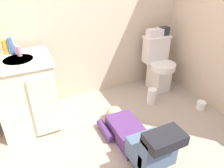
{
  "coord_description": "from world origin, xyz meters",
  "views": [
    {
      "loc": [
        -0.85,
        -1.54,
        1.66
      ],
      "look_at": [
        0.03,
        0.34,
        0.45
      ],
      "focal_mm": 34.78,
      "sensor_mm": 36.0,
      "label": 1
    }
  ],
  "objects_px": {
    "tissue_box": "(155,33)",
    "paper_towel_roll": "(152,96)",
    "bottle_amber": "(5,47)",
    "faucet": "(16,49)",
    "toilet": "(158,64)",
    "toilet_paper_roll": "(201,105)",
    "bottle_blue": "(11,46)",
    "toiletry_bag": "(164,31)",
    "bottle_pink": "(19,51)",
    "person_plumber": "(137,137)",
    "vanity_cabinet": "(27,94)"
  },
  "relations": [
    {
      "from": "bottle_amber",
      "to": "faucet",
      "type": "bearing_deg",
      "value": -11.96
    },
    {
      "from": "faucet",
      "to": "paper_towel_roll",
      "type": "bearing_deg",
      "value": -13.76
    },
    {
      "from": "person_plumber",
      "to": "toilet",
      "type": "bearing_deg",
      "value": 46.47
    },
    {
      "from": "bottle_pink",
      "to": "faucet",
      "type": "bearing_deg",
      "value": 107.69
    },
    {
      "from": "toilet",
      "to": "tissue_box",
      "type": "distance_m",
      "value": 0.44
    },
    {
      "from": "toiletry_bag",
      "to": "bottle_amber",
      "type": "xyz_separation_m",
      "value": [
        -1.96,
        -0.03,
        0.09
      ]
    },
    {
      "from": "vanity_cabinet",
      "to": "bottle_amber",
      "type": "relative_size",
      "value": 5.55
    },
    {
      "from": "toiletry_bag",
      "to": "bottle_blue",
      "type": "bearing_deg",
      "value": -178.38
    },
    {
      "from": "paper_towel_roll",
      "to": "bottle_amber",
      "type": "bearing_deg",
      "value": 166.34
    },
    {
      "from": "paper_towel_roll",
      "to": "toilet_paper_roll",
      "type": "relative_size",
      "value": 1.91
    },
    {
      "from": "faucet",
      "to": "paper_towel_roll",
      "type": "height_order",
      "value": "faucet"
    },
    {
      "from": "person_plumber",
      "to": "paper_towel_roll",
      "type": "relative_size",
      "value": 5.08
    },
    {
      "from": "vanity_cabinet",
      "to": "bottle_amber",
      "type": "xyz_separation_m",
      "value": [
        -0.09,
        0.16,
        0.48
      ]
    },
    {
      "from": "tissue_box",
      "to": "toilet_paper_roll",
      "type": "distance_m",
      "value": 1.11
    },
    {
      "from": "toilet",
      "to": "paper_towel_roll",
      "type": "relative_size",
      "value": 3.58
    },
    {
      "from": "toilet",
      "to": "bottle_blue",
      "type": "xyz_separation_m",
      "value": [
        -1.8,
        0.04,
        0.54
      ]
    },
    {
      "from": "faucet",
      "to": "bottle_amber",
      "type": "bearing_deg",
      "value": 168.04
    },
    {
      "from": "faucet",
      "to": "bottle_pink",
      "type": "height_order",
      "value": "bottle_pink"
    },
    {
      "from": "vanity_cabinet",
      "to": "toilet_paper_roll",
      "type": "xyz_separation_m",
      "value": [
        1.97,
        -0.58,
        -0.37
      ]
    },
    {
      "from": "toilet",
      "to": "toilet_paper_roll",
      "type": "height_order",
      "value": "toilet"
    },
    {
      "from": "bottle_blue",
      "to": "paper_towel_roll",
      "type": "relative_size",
      "value": 0.81
    },
    {
      "from": "toilet_paper_roll",
      "to": "toiletry_bag",
      "type": "bearing_deg",
      "value": 97.09
    },
    {
      "from": "toilet",
      "to": "toiletry_bag",
      "type": "xyz_separation_m",
      "value": [
        0.11,
        0.09,
        0.44
      ]
    },
    {
      "from": "vanity_cabinet",
      "to": "faucet",
      "type": "relative_size",
      "value": 8.2
    },
    {
      "from": "toilet",
      "to": "toilet_paper_roll",
      "type": "xyz_separation_m",
      "value": [
        0.2,
        -0.68,
        -0.32
      ]
    },
    {
      "from": "toiletry_bag",
      "to": "person_plumber",
      "type": "bearing_deg",
      "value": -134.08
    },
    {
      "from": "person_plumber",
      "to": "bottle_amber",
      "type": "distance_m",
      "value": 1.56
    },
    {
      "from": "bottle_amber",
      "to": "toiletry_bag",
      "type": "bearing_deg",
      "value": 0.92
    },
    {
      "from": "tissue_box",
      "to": "paper_towel_roll",
      "type": "height_order",
      "value": "tissue_box"
    },
    {
      "from": "vanity_cabinet",
      "to": "person_plumber",
      "type": "relative_size",
      "value": 0.77
    },
    {
      "from": "tissue_box",
      "to": "bottle_pink",
      "type": "relative_size",
      "value": 2.14
    },
    {
      "from": "toiletry_bag",
      "to": "bottle_pink",
      "type": "distance_m",
      "value": 1.85
    },
    {
      "from": "person_plumber",
      "to": "toiletry_bag",
      "type": "height_order",
      "value": "toiletry_bag"
    },
    {
      "from": "toilet",
      "to": "bottle_amber",
      "type": "height_order",
      "value": "bottle_amber"
    },
    {
      "from": "person_plumber",
      "to": "bottle_blue",
      "type": "height_order",
      "value": "bottle_blue"
    },
    {
      "from": "bottle_amber",
      "to": "paper_towel_roll",
      "type": "xyz_separation_m",
      "value": [
        1.56,
        -0.38,
        -0.79
      ]
    },
    {
      "from": "bottle_blue",
      "to": "toilet_paper_roll",
      "type": "bearing_deg",
      "value": -19.78
    },
    {
      "from": "faucet",
      "to": "bottle_blue",
      "type": "xyz_separation_m",
      "value": [
        -0.04,
        -0.0,
        0.04
      ]
    },
    {
      "from": "toilet",
      "to": "bottle_blue",
      "type": "distance_m",
      "value": 1.88
    },
    {
      "from": "bottle_blue",
      "to": "person_plumber",
      "type": "bearing_deg",
      "value": -47.44
    },
    {
      "from": "bottle_blue",
      "to": "toiletry_bag",
      "type": "bearing_deg",
      "value": 1.62
    },
    {
      "from": "tissue_box",
      "to": "bottle_blue",
      "type": "xyz_separation_m",
      "value": [
        -1.76,
        -0.05,
        0.11
      ]
    },
    {
      "from": "bottle_amber",
      "to": "toilet_paper_roll",
      "type": "xyz_separation_m",
      "value": [
        2.06,
        -0.74,
        -0.84
      ]
    },
    {
      "from": "person_plumber",
      "to": "tissue_box",
      "type": "distance_m",
      "value": 1.48
    },
    {
      "from": "vanity_cabinet",
      "to": "tissue_box",
      "type": "relative_size",
      "value": 3.73
    },
    {
      "from": "tissue_box",
      "to": "bottle_amber",
      "type": "distance_m",
      "value": 1.82
    },
    {
      "from": "faucet",
      "to": "person_plumber",
      "type": "distance_m",
      "value": 1.49
    },
    {
      "from": "vanity_cabinet",
      "to": "bottle_amber",
      "type": "height_order",
      "value": "bottle_amber"
    },
    {
      "from": "vanity_cabinet",
      "to": "bottle_blue",
      "type": "distance_m",
      "value": 0.51
    },
    {
      "from": "person_plumber",
      "to": "bottle_pink",
      "type": "bearing_deg",
      "value": 132.82
    }
  ]
}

